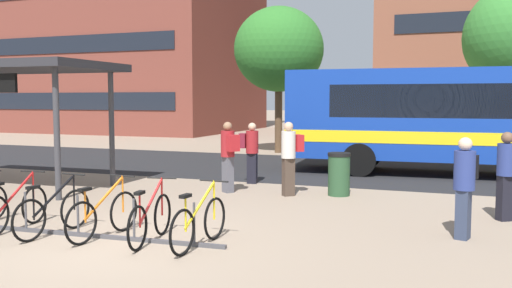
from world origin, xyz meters
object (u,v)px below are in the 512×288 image
Objects in this scene: parked_bicycle_orange_3 at (103,215)px; commuter_red_pack_1 at (290,153)px; parked_bicycle_yellow_5 at (199,223)px; commuter_black_pack_2 at (465,181)px; parked_bicycle_black_2 at (53,213)px; commuter_teal_pack_4 at (508,170)px; street_tree_1 at (279,50)px; commuter_red_pack_0 at (228,152)px; commuter_maroon_pack_3 at (251,149)px; parked_bicycle_red_1 at (15,208)px; parked_bicycle_red_4 at (151,219)px; trash_bin at (339,174)px; city_bus at (489,117)px.

commuter_red_pack_1 is at bearing -13.60° from parked_bicycle_orange_3.
parked_bicycle_yellow_5 is 4.40m from commuter_black_pack_2.
parked_bicycle_black_2 is at bearing 104.51° from parked_bicycle_orange_3.
commuter_black_pack_2 reaches higher than parked_bicycle_yellow_5.
commuter_teal_pack_4 is at bearing -56.78° from parked_bicycle_black_2.
commuter_red_pack_0 is at bearing -78.68° from street_tree_1.
street_tree_1 is (-1.81, 14.75, 4.03)m from parked_bicycle_orange_3.
commuter_red_pack_1 is (2.65, 5.03, 0.64)m from parked_bicycle_black_2.
parked_bicycle_black_2 is at bearing -106.49° from commuter_maroon_pack_3.
parked_bicycle_red_1 is 1.00× the size of parked_bicycle_orange_3.
parked_bicycle_orange_3 is at bearing 82.85° from parked_bicycle_red_4.
parked_bicycle_orange_3 is 7.45m from commuter_teal_pack_4.
commuter_maroon_pack_3 is at bearing 159.53° from trash_bin.
commuter_teal_pack_4 is (0.07, -6.29, -0.80)m from city_bus.
parked_bicycle_yellow_5 is (-4.56, -10.04, -1.39)m from city_bus.
commuter_maroon_pack_3 is (-1.55, 1.44, -0.06)m from commuter_red_pack_1.
parked_bicycle_red_4 is 6.37m from commuter_maroon_pack_3.
commuter_red_pack_1 is 0.28× the size of street_tree_1.
commuter_red_pack_0 reaches higher than commuter_black_pack_2.
parked_bicycle_red_4 is at bearing 93.79° from parked_bicycle_yellow_5.
trash_bin is at bearing -124.41° from commuter_black_pack_2.
commuter_teal_pack_4 reaches higher than trash_bin.
parked_bicycle_red_1 is 9.07m from commuter_teal_pack_4.
parked_bicycle_red_4 is 0.97× the size of commuter_red_pack_1.
commuter_black_pack_2 is (6.53, 2.21, 0.59)m from parked_bicycle_black_2.
street_tree_1 is at bearing -134.49° from commuter_black_pack_2.
parked_bicycle_red_4 is 1.66× the size of trash_bin.
parked_bicycle_yellow_5 is (3.55, 0.13, 0.00)m from parked_bicycle_red_1.
commuter_maroon_pack_3 reaches higher than parked_bicycle_red_1.
parked_bicycle_red_1 is at bearing 102.97° from commuter_red_pack_0.
commuter_red_pack_0 is 1.56m from commuter_maroon_pack_3.
parked_bicycle_red_1 is 1.00× the size of parked_bicycle_black_2.
commuter_maroon_pack_3 is 9.32m from street_tree_1.
parked_bicycle_black_2 is 6.92m from commuter_black_pack_2.
commuter_red_pack_0 is 1.03× the size of commuter_teal_pack_4.
commuter_black_pack_2 is 6.90m from commuter_maroon_pack_3.
commuter_teal_pack_4 is at bearing -153.75° from commuter_red_pack_0.
parked_bicycle_black_2 is 0.93m from parked_bicycle_orange_3.
commuter_black_pack_2 is at bearing 100.80° from commuter_red_pack_1.
city_bus is 6.93× the size of commuter_red_pack_0.
commuter_teal_pack_4 is (7.30, 3.93, 0.59)m from parked_bicycle_black_2.
street_tree_1 is at bearing -32.80° from city_bus.
commuter_red_pack_1 is (3.53, 4.98, 0.64)m from parked_bicycle_red_1.
commuter_red_pack_0 reaches higher than parked_bicycle_black_2.
parked_bicycle_red_1 and parked_bicycle_red_4 have the same top height.
city_bus is 11.98m from parked_bicycle_orange_3.
parked_bicycle_orange_3 is at bearing -54.57° from commuter_black_pack_2.
city_bus is 6.34m from commuter_teal_pack_4.
commuter_black_pack_2 reaches higher than parked_bicycle_red_4.
parked_bicycle_yellow_5 is 1.03× the size of commuter_maroon_pack_3.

